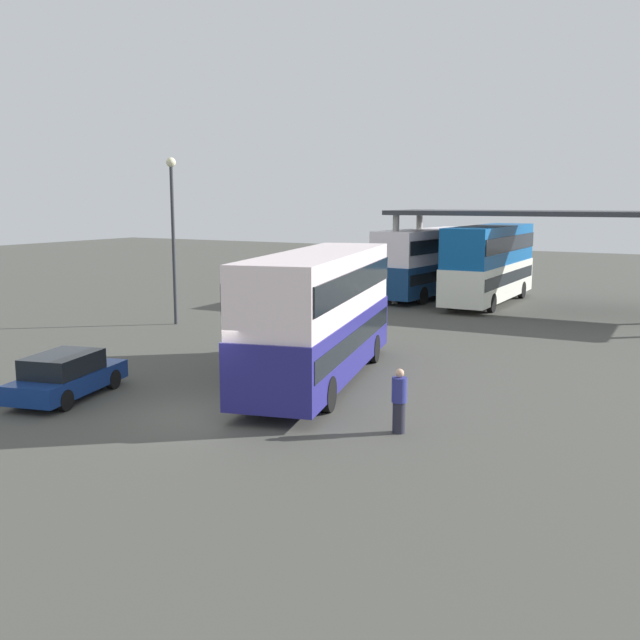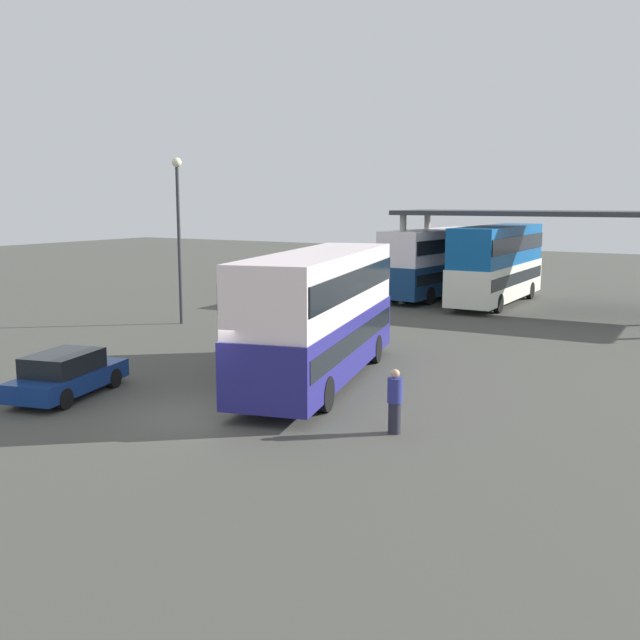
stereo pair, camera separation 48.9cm
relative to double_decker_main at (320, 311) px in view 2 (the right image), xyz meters
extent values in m
plane|color=#474740|center=(-0.70, -4.71, -2.28)|extent=(140.00, 140.00, 0.00)
cube|color=navy|center=(0.00, -0.01, -1.02)|extent=(4.93, 10.69, 1.82)
cube|color=white|center=(0.00, -0.01, 0.88)|extent=(4.80, 10.47, 1.98)
cube|color=black|center=(0.00, -0.01, -0.80)|extent=(4.86, 10.29, 0.62)
cube|color=black|center=(0.00, -0.01, 0.98)|extent=(4.86, 10.29, 0.79)
cube|color=black|center=(-1.26, 4.98, -0.74)|extent=(2.05, 0.61, 1.09)
cube|color=orange|center=(-1.26, 4.98, 0.13)|extent=(1.69, 0.50, 0.36)
cylinder|color=black|center=(-1.86, 2.84, -1.78)|extent=(0.52, 1.04, 1.00)
cylinder|color=black|center=(0.29, 3.39, -1.78)|extent=(0.52, 1.04, 1.00)
cylinder|color=black|center=(-0.28, -3.41, -1.78)|extent=(0.52, 1.04, 1.00)
cylinder|color=black|center=(1.87, -2.87, -1.78)|extent=(0.52, 1.04, 1.00)
cube|color=navy|center=(-5.50, -5.35, -1.78)|extent=(2.57, 4.31, 0.55)
cube|color=black|center=(-5.45, -5.55, -1.22)|extent=(2.00, 2.52, 0.58)
cylinder|color=black|center=(-6.52, -4.32, -1.98)|extent=(0.34, 0.63, 0.60)
cylinder|color=black|center=(-5.10, -3.96, -1.98)|extent=(0.34, 0.63, 0.60)
cylinder|color=black|center=(-5.90, -6.75, -1.98)|extent=(0.34, 0.63, 0.60)
cylinder|color=black|center=(-4.48, -6.39, -1.98)|extent=(0.34, 0.63, 0.60)
cube|color=navy|center=(-4.60, 21.28, -1.04)|extent=(3.41, 10.21, 1.78)
cube|color=white|center=(-4.60, 21.28, 0.81)|extent=(3.32, 10.00, 1.93)
cube|color=black|center=(-4.60, 21.28, -0.83)|extent=(3.42, 9.81, 0.60)
cube|color=black|center=(-4.60, 21.28, 0.91)|extent=(3.42, 9.81, 0.77)
cube|color=black|center=(-4.16, 26.23, -0.77)|extent=(2.15, 0.29, 1.07)
cube|color=orange|center=(-4.16, 26.23, 0.08)|extent=(1.77, 0.24, 0.36)
cylinder|color=black|center=(-5.47, 24.48, -1.78)|extent=(0.37, 1.02, 1.00)
cylinder|color=black|center=(-3.18, 24.28, -1.78)|extent=(0.37, 1.02, 1.00)
cylinder|color=black|center=(-6.02, 18.29, -1.78)|extent=(0.37, 1.02, 1.00)
cylinder|color=black|center=(-3.73, 18.09, -1.78)|extent=(0.37, 1.02, 1.00)
cube|color=white|center=(-0.63, 20.26, -0.97)|extent=(2.55, 10.32, 1.92)
cube|color=#0D5097|center=(-0.63, 20.26, 1.03)|extent=(2.47, 10.11, 2.08)
cube|color=black|center=(-0.63, 20.26, -0.74)|extent=(2.58, 9.91, 0.65)
cube|color=black|center=(-0.63, 20.26, 1.14)|extent=(2.58, 9.91, 0.83)
cube|color=black|center=(-0.68, 25.35, -0.68)|extent=(2.07, 0.12, 1.15)
cube|color=orange|center=(-0.68, 25.35, 0.24)|extent=(1.70, 0.10, 0.36)
cylinder|color=black|center=(-1.76, 23.44, -1.78)|extent=(0.29, 1.00, 1.00)
cylinder|color=black|center=(0.43, 23.46, -1.78)|extent=(0.29, 1.00, 1.00)
cylinder|color=black|center=(-1.68, 17.05, -1.78)|extent=(0.29, 1.00, 1.00)
cylinder|color=black|center=(0.51, 17.08, -1.78)|extent=(0.29, 1.00, 1.00)
cube|color=#33353A|center=(4.40, 19.97, 2.79)|extent=(20.75, 5.86, 0.25)
cylinder|color=#9E9B93|center=(-5.35, 21.49, 0.19)|extent=(0.36, 0.36, 4.94)
cylinder|color=#9E9B93|center=(-5.19, 17.66, 0.19)|extent=(0.36, 0.36, 4.94)
cylinder|color=#33353A|center=(-11.32, 6.23, 1.37)|extent=(0.16, 0.16, 7.30)
sphere|color=beige|center=(-11.32, 6.23, 5.17)|extent=(0.44, 0.44, 0.44)
cylinder|color=#262633|center=(4.31, -3.60, -1.88)|extent=(0.32, 0.32, 0.79)
cylinder|color=navy|center=(4.31, -3.60, -1.17)|extent=(0.38, 0.38, 0.63)
sphere|color=tan|center=(4.31, -3.60, -0.75)|extent=(0.22, 0.22, 0.22)
camera|label=1|loc=(11.31, -19.91, 3.48)|focal=41.13mm
camera|label=2|loc=(11.73, -19.67, 3.48)|focal=41.13mm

